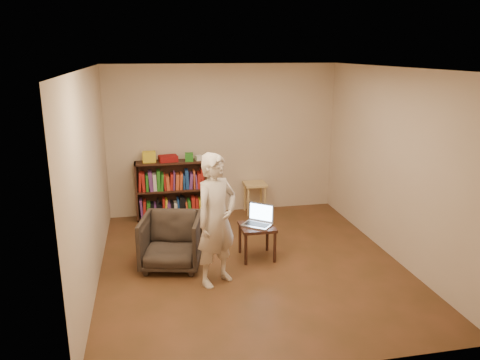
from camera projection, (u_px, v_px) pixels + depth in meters
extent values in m
plane|color=#3F2B14|center=(251.00, 264.00, 6.37)|extent=(4.50, 4.50, 0.00)
plane|color=white|center=(252.00, 68.00, 5.68)|extent=(4.50, 4.50, 0.00)
plane|color=beige|center=(223.00, 140.00, 8.15)|extent=(4.00, 0.00, 4.00)
plane|color=beige|center=(90.00, 180.00, 5.65)|extent=(0.00, 4.50, 4.50)
plane|color=beige|center=(394.00, 164.00, 6.41)|extent=(0.00, 4.50, 4.50)
cube|color=black|center=(137.00, 192.00, 7.92)|extent=(0.03, 0.30, 1.00)
cube|color=black|center=(205.00, 188.00, 8.14)|extent=(0.03, 0.30, 1.00)
cube|color=black|center=(171.00, 187.00, 8.16)|extent=(1.20, 0.02, 1.00)
cube|color=black|center=(173.00, 216.00, 8.16)|extent=(1.20, 0.30, 0.03)
cube|color=black|center=(171.00, 190.00, 8.03)|extent=(1.14, 0.30, 0.03)
cube|color=black|center=(170.00, 162.00, 7.90)|extent=(1.20, 0.30, 0.03)
cube|color=yellow|center=(149.00, 157.00, 7.83)|extent=(0.22, 0.16, 0.18)
cube|color=maroon|center=(168.00, 158.00, 7.88)|extent=(0.33, 0.26, 0.10)
cube|color=#277820|center=(189.00, 157.00, 7.91)|extent=(0.14, 0.14, 0.13)
cube|color=white|center=(199.00, 158.00, 7.96)|extent=(0.13, 0.13, 0.08)
cube|color=tan|center=(255.00, 184.00, 8.25)|extent=(0.38, 0.38, 0.04)
cylinder|color=tan|center=(248.00, 202.00, 8.15)|extent=(0.04, 0.04, 0.51)
cylinder|color=tan|center=(265.00, 201.00, 8.21)|extent=(0.04, 0.04, 0.51)
cylinder|color=tan|center=(245.00, 197.00, 8.44)|extent=(0.04, 0.04, 0.51)
cylinder|color=tan|center=(261.00, 196.00, 8.49)|extent=(0.04, 0.04, 0.51)
imported|color=#2D251E|center=(171.00, 241.00, 6.21)|extent=(0.92, 0.94, 0.71)
cube|color=black|center=(257.00, 227.00, 6.46)|extent=(0.47, 0.47, 0.04)
cylinder|color=black|center=(246.00, 250.00, 6.29)|extent=(0.04, 0.04, 0.43)
cylinder|color=black|center=(275.00, 247.00, 6.37)|extent=(0.04, 0.04, 0.43)
cylinder|color=black|center=(240.00, 239.00, 6.67)|extent=(0.04, 0.04, 0.43)
cylinder|color=black|center=(267.00, 236.00, 6.75)|extent=(0.04, 0.04, 0.43)
cube|color=#B5B4BA|center=(257.00, 225.00, 6.44)|extent=(0.46, 0.44, 0.02)
cube|color=black|center=(257.00, 224.00, 6.44)|extent=(0.34, 0.31, 0.00)
cube|color=#B5B4BA|center=(261.00, 212.00, 6.53)|extent=(0.31, 0.25, 0.27)
cube|color=#A2C1E3|center=(261.00, 212.00, 6.53)|extent=(0.27, 0.22, 0.22)
imported|color=beige|center=(216.00, 220.00, 5.66)|extent=(0.72, 0.66, 1.65)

